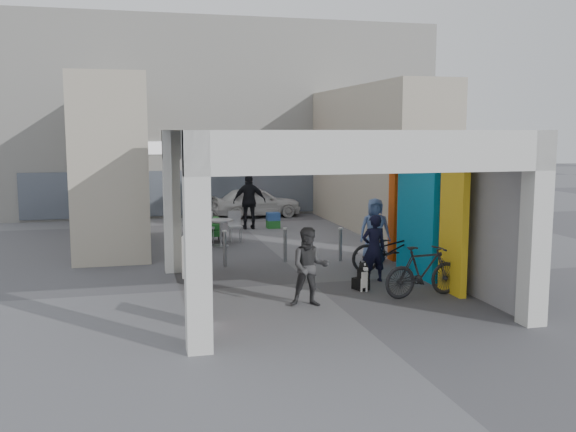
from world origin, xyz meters
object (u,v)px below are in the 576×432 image
object	(u,v)px
man_back_turned	(310,267)
white_van	(256,202)
man_with_dog	(374,248)
man_crates	(249,201)
border_collie	(362,278)
man_elderly	(375,230)
bicycle_front	(392,249)
produce_stand	(204,233)
cafe_set	(215,233)
bicycle_rear	(423,271)

from	to	relation	value
man_back_turned	white_van	world-z (taller)	man_back_turned
man_with_dog	man_back_turned	bearing A→B (deg)	41.49
man_back_turned	man_crates	size ratio (longest dim) A/B	0.81
border_collie	man_elderly	bearing A→B (deg)	43.34
bicycle_front	white_van	bearing A→B (deg)	6.08
man_back_turned	man_elderly	xyz separation A→B (m)	(2.92, 3.87, 0.05)
produce_stand	man_elderly	bearing A→B (deg)	-53.67
cafe_set	man_crates	xyz separation A→B (m)	(1.61, 2.83, 0.64)
man_back_turned	border_collie	bearing A→B (deg)	43.71
man_with_dog	man_elderly	size ratio (longest dim) A/B	0.92
border_collie	man_back_turned	xyz separation A→B (m)	(-1.46, -0.91, 0.52)
produce_stand	border_collie	size ratio (longest dim) A/B	1.68
man_elderly	cafe_set	bearing A→B (deg)	146.35
man_with_dog	bicycle_rear	size ratio (longest dim) A/B	0.86
man_back_turned	man_crates	bearing A→B (deg)	97.91
man_back_turned	bicycle_rear	world-z (taller)	man_back_turned
cafe_set	bicycle_rear	world-z (taller)	bicycle_rear
border_collie	bicycle_rear	xyz separation A→B (m)	(1.06, -0.80, 0.28)
cafe_set	man_with_dog	distance (m)	6.45
bicycle_front	produce_stand	bearing A→B (deg)	36.35
border_collie	man_crates	size ratio (longest dim) A/B	0.35
man_elderly	bicycle_rear	distance (m)	3.80
bicycle_front	border_collie	bearing A→B (deg)	139.22
man_back_turned	man_crates	xyz separation A→B (m)	(0.69, 10.22, 0.19)
border_collie	bicycle_front	bearing A→B (deg)	29.73
cafe_set	produce_stand	bearing A→B (deg)	117.09
man_with_dog	bicycle_rear	bearing A→B (deg)	109.89
produce_stand	bicycle_front	world-z (taller)	bicycle_front
man_back_turned	bicycle_front	distance (m)	3.87
produce_stand	man_elderly	world-z (taller)	man_elderly
bicycle_rear	man_crates	bearing A→B (deg)	2.87
produce_stand	white_van	bearing A→B (deg)	54.10
white_van	man_with_dog	bearing A→B (deg)	178.63
produce_stand	man_crates	size ratio (longest dim) A/B	0.58
border_collie	white_van	xyz separation A→B (m)	(0.08, 12.43, 0.34)
man_back_turned	bicycle_front	size ratio (longest dim) A/B	0.75
man_with_dog	man_crates	world-z (taller)	man_crates
border_collie	man_back_turned	distance (m)	1.80
bicycle_rear	border_collie	bearing A→B (deg)	45.49
man_elderly	white_van	bearing A→B (deg)	107.13
man_crates	bicycle_front	xyz separation A→B (m)	(2.18, -7.63, -0.43)
man_elderly	man_back_turned	bearing A→B (deg)	-118.18
produce_stand	bicycle_front	size ratio (longest dim) A/B	0.55
produce_stand	bicycle_rear	bearing A→B (deg)	-73.66
border_collie	man_back_turned	bearing A→B (deg)	-168.46
cafe_set	produce_stand	distance (m)	0.60
bicycle_front	bicycle_rear	bearing A→B (deg)	171.28
man_back_turned	white_van	distance (m)	13.43
border_collie	man_elderly	world-z (taller)	man_elderly
man_elderly	man_crates	xyz separation A→B (m)	(-2.23, 6.35, 0.14)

